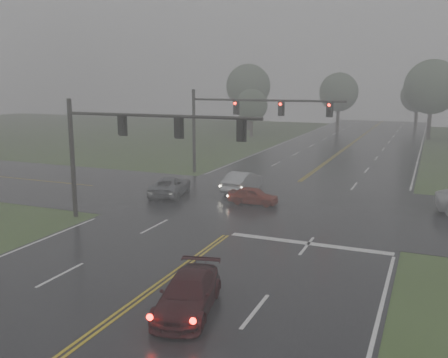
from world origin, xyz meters
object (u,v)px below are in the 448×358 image
at_px(sedan_maroon, 188,311).
at_px(sedan_silver, 243,192).
at_px(sedan_red, 253,204).
at_px(car_grey, 170,195).
at_px(signal_gantry_near, 123,138).
at_px(signal_gantry_far, 237,115).

relative_size(sedan_maroon, sedan_silver, 0.98).
height_order(sedan_maroon, sedan_red, sedan_maroon).
bearing_deg(car_grey, sedan_red, 164.94).
bearing_deg(signal_gantry_near, sedan_maroon, -45.98).
relative_size(sedan_maroon, signal_gantry_far, 0.33).
height_order(sedan_silver, car_grey, sedan_silver).
xyz_separation_m(sedan_maroon, car_grey, (-9.85, 16.49, 0.00)).
relative_size(sedan_silver, car_grey, 0.96).
distance_m(sedan_maroon, car_grey, 19.21).
bearing_deg(sedan_silver, signal_gantry_far, -62.98).
bearing_deg(sedan_silver, signal_gantry_near, 74.85).
bearing_deg(sedan_maroon, car_grey, 108.41).
distance_m(sedan_maroon, signal_gantry_near, 13.47).
bearing_deg(sedan_maroon, signal_gantry_near, 121.57).
relative_size(sedan_red, signal_gantry_far, 0.25).
bearing_deg(car_grey, sedan_maroon, 107.99).
bearing_deg(signal_gantry_far, sedan_silver, -65.12).
height_order(sedan_maroon, car_grey, car_grey).
xyz_separation_m(sedan_maroon, signal_gantry_far, (-8.14, 25.79, 5.35)).
xyz_separation_m(car_grey, signal_gantry_far, (1.71, 9.30, 5.35)).
xyz_separation_m(sedan_silver, signal_gantry_far, (-2.82, 6.08, 5.35)).
bearing_deg(sedan_maroon, sedan_silver, 92.65).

